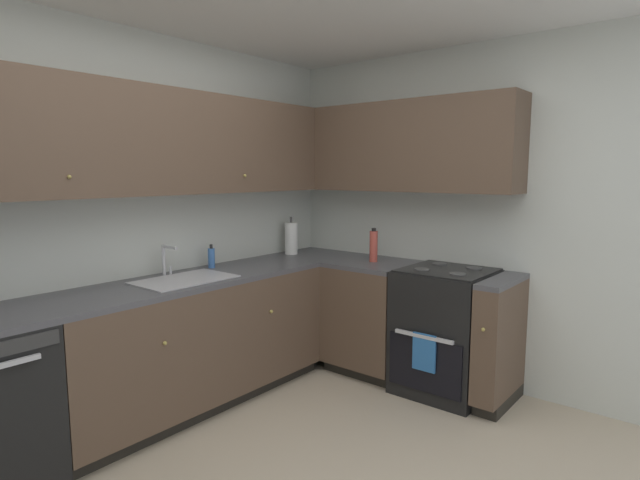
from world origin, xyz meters
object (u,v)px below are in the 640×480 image
at_px(oil_bottle, 374,246).
at_px(paper_towel_roll, 291,238).
at_px(oven_range, 446,330).
at_px(soap_bottle, 211,258).

bearing_deg(oil_bottle, paper_towel_roll, 99.29).
xyz_separation_m(oven_range, oil_bottle, (-0.02, 0.63, 0.57)).
bearing_deg(soap_bottle, oil_bottle, -38.77).
relative_size(paper_towel_roll, oil_bottle, 1.24).
bearing_deg(oven_range, oil_bottle, 91.67).
bearing_deg(oil_bottle, oven_range, -88.33).
height_order(oven_range, soap_bottle, soap_bottle).
distance_m(oven_range, paper_towel_roll, 1.52).
xyz_separation_m(soap_bottle, oil_bottle, (0.98, -0.79, 0.05)).
xyz_separation_m(paper_towel_roll, oil_bottle, (0.13, -0.77, -0.01)).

